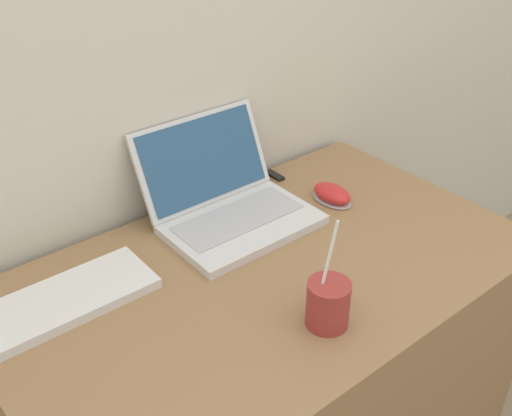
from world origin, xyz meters
The scene contains 6 objects.
desk centered at (0.00, 0.32, 0.37)m, with size 1.09×0.65×0.75m.
laptop centered at (0.05, 0.52, 0.80)m, with size 0.33×0.30×0.21m.
drink_cup centered at (-0.02, 0.13, 0.79)m, with size 0.08×0.08×0.21m.
computer_mouse centered at (0.29, 0.43, 0.76)m, with size 0.07×0.11×0.04m.
external_keyboard centered at (-0.42, 0.48, 0.76)m, with size 0.44×0.14×0.02m.
usb_stick centered at (0.26, 0.61, 0.75)m, with size 0.02×0.06×0.01m.
Camera 1 is at (-0.63, -0.41, 1.49)m, focal length 42.00 mm.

